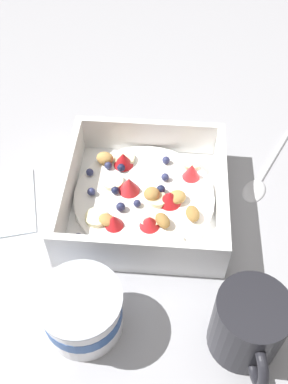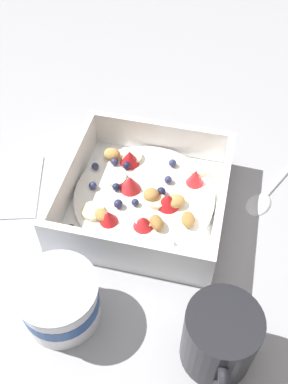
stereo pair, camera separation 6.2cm
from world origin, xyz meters
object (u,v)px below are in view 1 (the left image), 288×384
at_px(fruit_bowl, 144,196).
at_px(yogurt_cup, 82,311).
at_px(coffee_mug, 248,326).
at_px(spoon, 261,178).

distance_m(fruit_bowl, yogurt_cup, 0.19).
bearing_deg(coffee_mug, yogurt_cup, -2.24).
xyz_separation_m(fruit_bowl, spoon, (-0.17, -0.06, -0.02)).
bearing_deg(spoon, coffee_mug, 79.93).
distance_m(spoon, yogurt_cup, 0.34).
xyz_separation_m(yogurt_cup, coffee_mug, (-0.18, 0.01, 0.01)).
height_order(spoon, yogurt_cup, yogurt_cup).
distance_m(yogurt_cup, coffee_mug, 0.18).
height_order(fruit_bowl, yogurt_cup, yogurt_cup).
bearing_deg(spoon, yogurt_cup, 47.21).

